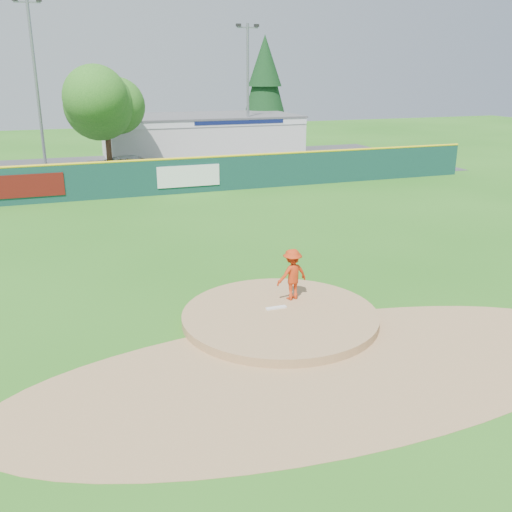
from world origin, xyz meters
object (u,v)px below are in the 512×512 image
object	(u,v)px
deciduous_tree	(105,106)
conifer_tree	(265,84)
pitcher	(292,274)
pool_building_grp	(201,136)
van	(135,165)
light_pole_right	(248,86)
light_pole_left	(36,81)

from	to	relation	value
deciduous_tree	conifer_tree	world-z (taller)	conifer_tree
pitcher	pool_building_grp	distance (m)	31.62
pitcher	deciduous_tree	distance (m)	24.58
van	deciduous_tree	distance (m)	4.23
van	conifer_tree	size ratio (longest dim) A/B	0.49
van	pool_building_grp	world-z (taller)	pool_building_grp
pitcher	light_pole_right	distance (m)	29.71
conifer_tree	light_pole_left	distance (m)	21.03
light_pole_right	conifer_tree	bearing A→B (deg)	60.26
pool_building_grp	deciduous_tree	size ratio (longest dim) A/B	2.07
van	light_pole_left	distance (m)	8.01
pool_building_grp	light_pole_right	xyz separation A→B (m)	(3.00, -2.99, 3.88)
van	conifer_tree	world-z (taller)	conifer_tree
pitcher	pool_building_grp	world-z (taller)	pool_building_grp
van	pool_building_grp	xyz separation A→B (m)	(6.36, 6.83, 1.00)
light_pole_left	light_pole_right	distance (m)	15.14
pitcher	van	distance (m)	24.36
pitcher	deciduous_tree	xyz separation A→B (m)	(-2.71, 24.17, 3.54)
pitcher	deciduous_tree	world-z (taller)	deciduous_tree
pitcher	van	world-z (taller)	pitcher
deciduous_tree	light_pole_right	xyz separation A→B (m)	(11.00, 4.00, 0.99)
van	light_pole_left	size ratio (longest dim) A/B	0.42
light_pole_left	deciduous_tree	bearing A→B (deg)	-26.57
pool_building_grp	conifer_tree	distance (m)	8.95
pool_building_grp	light_pole_right	bearing A→B (deg)	-44.95
conifer_tree	van	bearing A→B (deg)	-140.96
pitcher	van	bearing A→B (deg)	-99.03
light_pole_left	pitcher	bearing A→B (deg)	-75.63
van	light_pole_left	bearing A→B (deg)	74.40
light_pole_right	pool_building_grp	bearing A→B (deg)	135.05
van	pool_building_grp	size ratio (longest dim) A/B	0.30
van	conifer_tree	xyz separation A→B (m)	(13.36, 10.83, 4.88)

